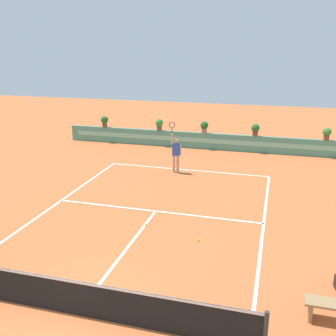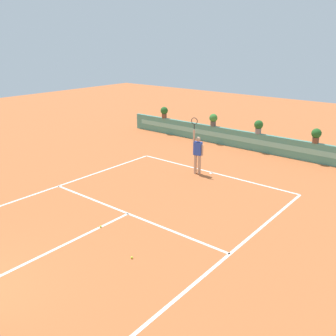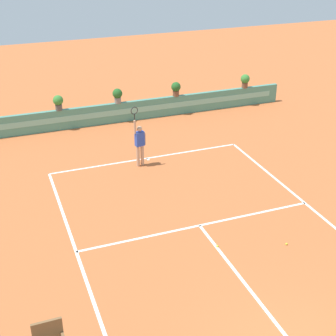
{
  "view_description": "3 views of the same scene",
  "coord_description": "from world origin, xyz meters",
  "px_view_note": "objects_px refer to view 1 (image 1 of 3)",
  "views": [
    {
      "loc": [
        4.3,
        -7.09,
        6.21
      ],
      "look_at": [
        -0.19,
        8.87,
        1.0
      ],
      "focal_mm": 42.22,
      "sensor_mm": 36.0,
      "label": 1
    },
    {
      "loc": [
        8.51,
        -1.81,
        5.81
      ],
      "look_at": [
        -0.19,
        8.87,
        1.0
      ],
      "focal_mm": 39.35,
      "sensor_mm": 36.0,
      "label": 2
    },
    {
      "loc": [
        -5.78,
        -5.99,
        9.03
      ],
      "look_at": [
        -0.19,
        8.87,
        1.0
      ],
      "focal_mm": 52.52,
      "sensor_mm": 36.0,
      "label": 3
    }
  ],
  "objects_px": {
    "tennis_ball_near_baseline": "(198,240)",
    "potted_plant_centre": "(204,126)",
    "tennis_player": "(176,152)",
    "potted_plant_left": "(159,124)",
    "potted_plant_far_right": "(327,133)",
    "potted_plant_far_left": "(105,121)",
    "potted_plant_right": "(255,129)",
    "tennis_ball_mid_court": "(145,224)"
  },
  "relations": [
    {
      "from": "tennis_ball_near_baseline",
      "to": "potted_plant_centre",
      "type": "distance_m",
      "value": 12.19
    },
    {
      "from": "tennis_player",
      "to": "potted_plant_left",
      "type": "bearing_deg",
      "value": 115.39
    },
    {
      "from": "potted_plant_far_right",
      "to": "potted_plant_far_left",
      "type": "height_order",
      "value": "same"
    },
    {
      "from": "tennis_ball_near_baseline",
      "to": "potted_plant_left",
      "type": "relative_size",
      "value": 0.09
    },
    {
      "from": "tennis_ball_near_baseline",
      "to": "potted_plant_far_left",
      "type": "xyz_separation_m",
      "value": [
        -8.72,
        11.93,
        1.38
      ]
    },
    {
      "from": "tennis_ball_near_baseline",
      "to": "potted_plant_far_right",
      "type": "distance_m",
      "value": 12.99
    },
    {
      "from": "potted_plant_far_left",
      "to": "potted_plant_right",
      "type": "xyz_separation_m",
      "value": [
        9.69,
        0.0,
        0.0
      ]
    },
    {
      "from": "potted_plant_far_right",
      "to": "potted_plant_centre",
      "type": "distance_m",
      "value": 7.03
    },
    {
      "from": "potted_plant_left",
      "to": "potted_plant_far_left",
      "type": "xyz_separation_m",
      "value": [
        -3.75,
        0.0,
        0.0
      ]
    },
    {
      "from": "potted_plant_far_right",
      "to": "tennis_ball_near_baseline",
      "type": "bearing_deg",
      "value": -112.49
    },
    {
      "from": "potted_plant_right",
      "to": "tennis_ball_near_baseline",
      "type": "bearing_deg",
      "value": -94.68
    },
    {
      "from": "potted_plant_far_left",
      "to": "potted_plant_centre",
      "type": "distance_m",
      "value": 6.63
    },
    {
      "from": "potted_plant_centre",
      "to": "tennis_player",
      "type": "bearing_deg",
      "value": -95.47
    },
    {
      "from": "tennis_ball_mid_court",
      "to": "tennis_player",
      "type": "bearing_deg",
      "value": 94.64
    },
    {
      "from": "potted_plant_far_right",
      "to": "potted_plant_right",
      "type": "height_order",
      "value": "same"
    },
    {
      "from": "tennis_ball_mid_court",
      "to": "potted_plant_far_left",
      "type": "height_order",
      "value": "potted_plant_far_left"
    },
    {
      "from": "potted_plant_right",
      "to": "potted_plant_centre",
      "type": "xyz_separation_m",
      "value": [
        -3.07,
        0.0,
        0.0
      ]
    },
    {
      "from": "potted_plant_left",
      "to": "potted_plant_far_left",
      "type": "distance_m",
      "value": 3.75
    },
    {
      "from": "tennis_ball_near_baseline",
      "to": "tennis_ball_mid_court",
      "type": "relative_size",
      "value": 1.0
    },
    {
      "from": "tennis_ball_near_baseline",
      "to": "potted_plant_far_right",
      "type": "height_order",
      "value": "potted_plant_far_right"
    },
    {
      "from": "potted_plant_right",
      "to": "potted_plant_centre",
      "type": "height_order",
      "value": "same"
    },
    {
      "from": "potted_plant_left",
      "to": "potted_plant_centre",
      "type": "distance_m",
      "value": 2.88
    },
    {
      "from": "tennis_ball_near_baseline",
      "to": "potted_plant_centre",
      "type": "bearing_deg",
      "value": 99.94
    },
    {
      "from": "tennis_ball_mid_court",
      "to": "potted_plant_left",
      "type": "height_order",
      "value": "potted_plant_left"
    },
    {
      "from": "potted_plant_far_right",
      "to": "potted_plant_far_left",
      "type": "xyz_separation_m",
      "value": [
        -13.66,
        0.0,
        0.0
      ]
    },
    {
      "from": "tennis_ball_mid_court",
      "to": "tennis_ball_near_baseline",
      "type": "bearing_deg",
      "value": -17.56
    },
    {
      "from": "tennis_player",
      "to": "potted_plant_far_left",
      "type": "xyz_separation_m",
      "value": [
        -6.14,
        5.05,
        0.36
      ]
    },
    {
      "from": "tennis_ball_near_baseline",
      "to": "potted_plant_centre",
      "type": "relative_size",
      "value": 0.09
    },
    {
      "from": "tennis_player",
      "to": "potted_plant_far_right",
      "type": "relative_size",
      "value": 3.57
    },
    {
      "from": "potted_plant_left",
      "to": "tennis_ball_mid_court",
      "type": "bearing_deg",
      "value": -75.57
    },
    {
      "from": "potted_plant_far_left",
      "to": "potted_plant_centre",
      "type": "bearing_deg",
      "value": 0.0
    },
    {
      "from": "potted_plant_far_left",
      "to": "potted_plant_right",
      "type": "relative_size",
      "value": 1.0
    },
    {
      "from": "potted_plant_far_left",
      "to": "potted_plant_right",
      "type": "bearing_deg",
      "value": 0.0
    },
    {
      "from": "tennis_ball_near_baseline",
      "to": "tennis_ball_mid_court",
      "type": "height_order",
      "value": "same"
    },
    {
      "from": "tennis_player",
      "to": "tennis_ball_near_baseline",
      "type": "relative_size",
      "value": 38.01
    },
    {
      "from": "tennis_player",
      "to": "tennis_ball_near_baseline",
      "type": "bearing_deg",
      "value": -69.5
    },
    {
      "from": "potted_plant_centre",
      "to": "tennis_ball_mid_court",
      "type": "bearing_deg",
      "value": -89.88
    },
    {
      "from": "tennis_ball_mid_court",
      "to": "potted_plant_far_left",
      "type": "xyz_separation_m",
      "value": [
        -6.65,
        11.28,
        1.38
      ]
    },
    {
      "from": "tennis_ball_near_baseline",
      "to": "tennis_ball_mid_court",
      "type": "xyz_separation_m",
      "value": [
        -2.07,
        0.65,
        0.0
      ]
    },
    {
      "from": "potted_plant_far_right",
      "to": "potted_plant_left",
      "type": "bearing_deg",
      "value": 180.0
    },
    {
      "from": "tennis_player",
      "to": "potted_plant_right",
      "type": "distance_m",
      "value": 6.18
    },
    {
      "from": "potted_plant_far_right",
      "to": "potted_plant_centre",
      "type": "relative_size",
      "value": 1.0
    }
  ]
}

